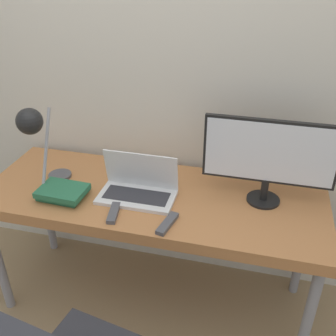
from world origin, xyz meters
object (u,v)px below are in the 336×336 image
laptop (138,188)px  book_stack (63,192)px  desk_lamp (34,130)px  monitor (269,156)px

laptop → book_stack: laptop is taller
laptop → book_stack: bearing=-164.5°
desk_lamp → book_stack: size_ratio=1.92×
laptop → monitor: monitor is taller
desk_lamp → book_stack: desk_lamp is taller
book_stack → desk_lamp: bearing=171.1°
monitor → desk_lamp: size_ratio=1.34×
monitor → book_stack: size_ratio=2.56×
book_stack → laptop: bearing=15.5°
laptop → desk_lamp: size_ratio=0.82×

